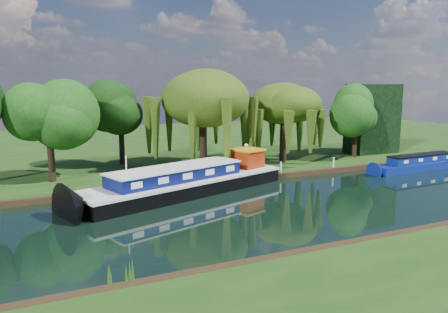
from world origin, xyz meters
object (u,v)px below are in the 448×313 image
dutch_barge (188,182)px  red_dinghy (122,203)px  white_cruiser (405,170)px  narrowboat (421,164)px

dutch_barge → red_dinghy: bearing=169.9°
white_cruiser → narrowboat: bearing=-126.8°
narrowboat → dutch_barge: bearing=175.5°
dutch_barge → red_dinghy: 5.44m
dutch_barge → narrowboat: bearing=-20.0°
dutch_barge → red_dinghy: dutch_barge is taller
narrowboat → white_cruiser: bearing=157.3°
narrowboat → red_dinghy: size_ratio=3.29×
red_dinghy → white_cruiser: white_cruiser is taller
red_dinghy → white_cruiser: bearing=-95.7°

